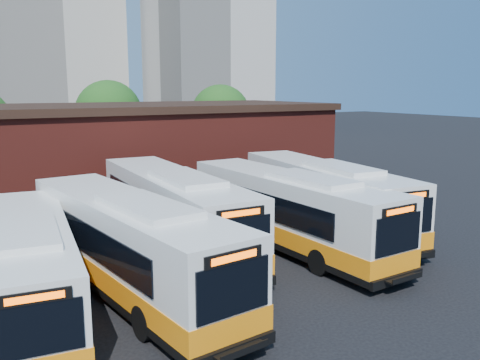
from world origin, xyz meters
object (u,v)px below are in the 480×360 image
bus_east (323,199)px  transit_worker (350,252)px  bus_farwest (31,270)px  bus_mideast (288,213)px  bus_midwest (173,213)px  bus_west (129,248)px

bus_east → transit_worker: bus_east is taller
bus_farwest → transit_worker: (11.92, -2.63, -0.61)m
bus_east → transit_worker: size_ratio=7.86×
bus_mideast → transit_worker: 4.19m
bus_farwest → bus_east: bearing=18.0°
bus_midwest → bus_east: bus_midwest is taller
bus_midwest → bus_east: size_ratio=1.01×
bus_mideast → bus_east: bus_east is taller
bus_midwest → transit_worker: bearing=-50.6°
transit_worker → bus_farwest: bearing=74.7°
bus_west → bus_midwest: size_ratio=0.98×
bus_mideast → bus_east: (3.40, 1.55, 0.02)m
bus_mideast → bus_east: bearing=21.8°
bus_mideast → bus_west: bearing=-172.6°
bus_west → bus_farwest: bearing=173.1°
bus_farwest → transit_worker: bearing=-5.7°
bus_east → transit_worker: (-3.21, -5.66, -0.81)m
bus_west → transit_worker: size_ratio=7.82×
bus_west → bus_east: size_ratio=1.00×
bus_farwest → bus_west: 3.40m
bus_farwest → bus_midwest: size_ratio=0.87×
bus_farwest → bus_mideast: (11.73, 1.48, 0.18)m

